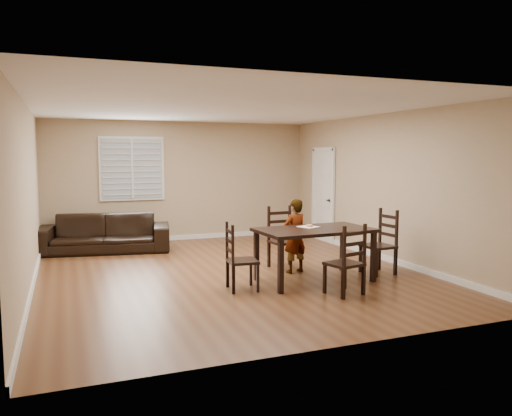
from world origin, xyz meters
The scene contains 11 objects.
ground centered at (0.00, 0.00, 0.00)m, with size 7.00×7.00×0.00m, color brown.
room centered at (0.04, 0.18, 1.81)m, with size 6.04×7.04×2.72m.
dining_table centered at (1.06, -1.03, 0.74)m, with size 1.81×1.08×0.82m.
chair_near centered at (0.99, 0.09, 0.48)m, with size 0.52×0.49×1.06m.
chair_far centered at (1.13, -1.94, 0.45)m, with size 0.54×0.52×1.00m.
chair_left centered at (-0.26, -1.08, 0.44)m, with size 0.45×0.48×0.98m.
chair_right centered at (2.39, -0.95, 0.48)m, with size 0.48×0.51×1.06m.
child centered at (1.02, -0.39, 0.61)m, with size 0.45×0.29×1.22m, color gray.
napkin centered at (1.05, -0.83, 0.82)m, with size 0.27×0.27×0.00m, color beige.
donut centered at (1.07, -0.83, 0.85)m, with size 0.11×0.11×0.04m.
sofa centered at (-1.78, 2.62, 0.38)m, with size 2.57×1.00×0.75m, color black.
Camera 1 is at (-2.50, -7.76, 1.93)m, focal length 35.00 mm.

